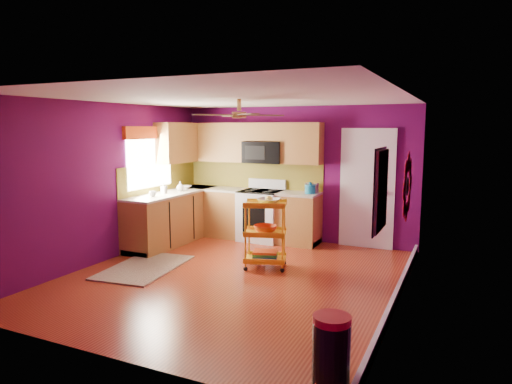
% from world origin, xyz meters
% --- Properties ---
extents(ground, '(5.00, 5.00, 0.00)m').
position_xyz_m(ground, '(0.00, 0.00, 0.00)').
color(ground, maroon).
rests_on(ground, ground).
extents(room_envelope, '(4.54, 5.04, 2.52)m').
position_xyz_m(room_envelope, '(0.03, 0.00, 1.63)').
color(room_envelope, '#550949').
rests_on(room_envelope, ground).
extents(lower_cabinets, '(2.81, 2.31, 0.94)m').
position_xyz_m(lower_cabinets, '(-1.35, 1.82, 0.43)').
color(lower_cabinets, brown).
rests_on(lower_cabinets, ground).
extents(electric_range, '(0.76, 0.66, 1.13)m').
position_xyz_m(electric_range, '(-0.55, 2.17, 0.48)').
color(electric_range, white).
rests_on(electric_range, ground).
extents(upper_cabinetry, '(2.80, 2.30, 1.26)m').
position_xyz_m(upper_cabinetry, '(-1.24, 2.17, 1.80)').
color(upper_cabinetry, brown).
rests_on(upper_cabinetry, ground).
extents(left_window, '(0.08, 1.35, 1.08)m').
position_xyz_m(left_window, '(-2.22, 1.05, 1.74)').
color(left_window, white).
rests_on(left_window, ground).
extents(panel_door, '(0.95, 0.11, 2.15)m').
position_xyz_m(panel_door, '(1.35, 2.47, 1.02)').
color(panel_door, white).
rests_on(panel_door, ground).
extents(right_wall_art, '(0.04, 2.74, 1.04)m').
position_xyz_m(right_wall_art, '(2.23, -0.34, 1.44)').
color(right_wall_art, black).
rests_on(right_wall_art, ground).
extents(ceiling_fan, '(1.01, 1.01, 0.26)m').
position_xyz_m(ceiling_fan, '(0.00, 0.20, 2.29)').
color(ceiling_fan, '#BF8C3F').
rests_on(ceiling_fan, ground).
extents(shag_rug, '(1.09, 1.61, 0.02)m').
position_xyz_m(shag_rug, '(-1.43, -0.18, 0.01)').
color(shag_rug, '#321A10').
rests_on(shag_rug, ground).
extents(rolling_cart, '(0.72, 0.61, 1.11)m').
position_xyz_m(rolling_cart, '(0.23, 0.60, 0.57)').
color(rolling_cart, yellow).
rests_on(rolling_cart, ground).
extents(trash_can, '(0.40, 0.40, 0.60)m').
position_xyz_m(trash_can, '(1.99, -2.08, 0.30)').
color(trash_can, black).
rests_on(trash_can, ground).
extents(teal_kettle, '(0.18, 0.18, 0.21)m').
position_xyz_m(teal_kettle, '(0.40, 2.19, 1.02)').
color(teal_kettle, '#14749D').
rests_on(teal_kettle, lower_cabinets).
extents(toaster, '(0.22, 0.15, 0.18)m').
position_xyz_m(toaster, '(0.40, 2.28, 1.03)').
color(toaster, beige).
rests_on(toaster, lower_cabinets).
extents(soap_bottle_a, '(0.09, 0.09, 0.19)m').
position_xyz_m(soap_bottle_a, '(-1.99, 1.12, 1.04)').
color(soap_bottle_a, '#EA3F72').
rests_on(soap_bottle_a, lower_cabinets).
extents(soap_bottle_b, '(0.14, 0.14, 0.18)m').
position_xyz_m(soap_bottle_b, '(-1.89, 1.49, 1.03)').
color(soap_bottle_b, white).
rests_on(soap_bottle_b, lower_cabinets).
extents(counter_dish, '(0.23, 0.23, 0.06)m').
position_xyz_m(counter_dish, '(-2.00, 1.82, 0.97)').
color(counter_dish, white).
rests_on(counter_dish, lower_cabinets).
extents(counter_cup, '(0.12, 0.12, 0.10)m').
position_xyz_m(counter_cup, '(-1.93, 0.71, 0.99)').
color(counter_cup, white).
rests_on(counter_cup, lower_cabinets).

